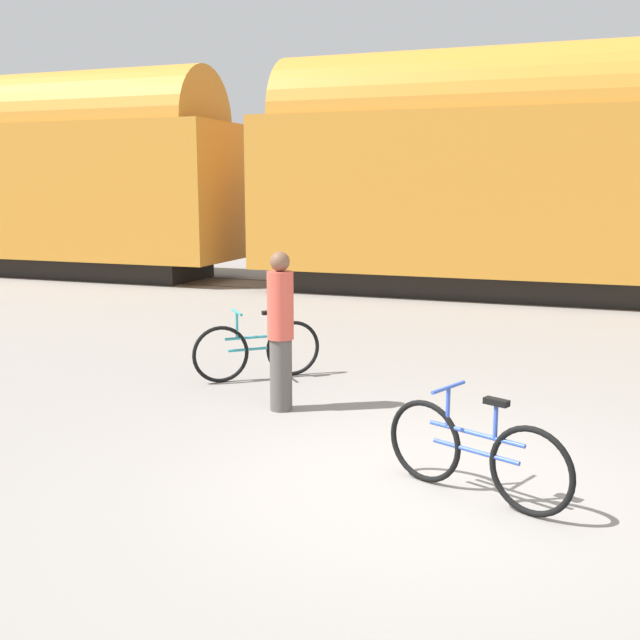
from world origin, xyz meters
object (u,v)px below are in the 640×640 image
Objects in this scene: bicycle_teal at (257,350)px; person_in_red at (281,330)px; freight_train at (531,167)px; bicycle_blue at (475,453)px.

person_in_red reaches higher than bicycle_teal.
person_in_red is at bearing -100.93° from freight_train.
freight_train is 10.13m from person_in_red.
freight_train reaches higher than person_in_red.
freight_train reaches higher than bicycle_blue.
bicycle_teal is at bearing 138.56° from bicycle_blue.
person_in_red reaches higher than bicycle_blue.
freight_train is 25.05× the size of bicycle_blue.
bicycle_teal is at bearing -107.42° from freight_train.
bicycle_teal is at bearing -74.51° from person_in_red.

